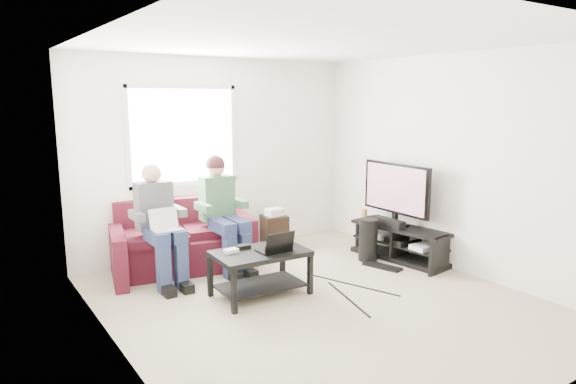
{
  "coord_description": "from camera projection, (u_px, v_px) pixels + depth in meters",
  "views": [
    {
      "loc": [
        -3.06,
        -3.97,
        2.08
      ],
      "look_at": [
        0.01,
        0.6,
        1.06
      ],
      "focal_mm": 32.0,
      "sensor_mm": 36.0,
      "label": 1
    }
  ],
  "objects": [
    {
      "name": "soundbar",
      "position": [
        388.0,
        222.0,
        6.62
      ],
      "size": [
        0.12,
        0.5,
        0.1
      ],
      "primitive_type": "cube",
      "color": "black",
      "rests_on": "tv_stand"
    },
    {
      "name": "wall_right",
      "position": [
        453.0,
        164.0,
        6.16
      ],
      "size": [
        0.0,
        4.5,
        4.5
      ],
      "primitive_type": "plane",
      "rotation": [
        1.57,
        0.0,
        -1.57
      ],
      "color": "white",
      "rests_on": "floor"
    },
    {
      "name": "console_white",
      "position": [
        424.0,
        247.0,
        6.32
      ],
      "size": [
        0.3,
        0.22,
        0.06
      ],
      "primitive_type": "cube",
      "color": "silver",
      "rests_on": "tv_stand"
    },
    {
      "name": "wall_back",
      "position": [
        219.0,
        156.0,
        6.89
      ],
      "size": [
        4.5,
        0.0,
        4.5
      ],
      "primitive_type": "plane",
      "rotation": [
        1.57,
        0.0,
        0.0
      ],
      "color": "white",
      "rests_on": "floor"
    },
    {
      "name": "tv_stand",
      "position": [
        400.0,
        245.0,
        6.66
      ],
      "size": [
        0.58,
        1.38,
        0.44
      ],
      "color": "black",
      "rests_on": "floor"
    },
    {
      "name": "wall_left",
      "position": [
        115.0,
        200.0,
        3.96
      ],
      "size": [
        0.0,
        4.5,
        4.5
      ],
      "primitive_type": "plane",
      "rotation": [
        1.57,
        0.0,
        1.57
      ],
      "color": "white",
      "rests_on": "floor"
    },
    {
      "name": "controller_a",
      "position": [
        231.0,
        251.0,
        5.34
      ],
      "size": [
        0.14,
        0.09,
        0.04
      ],
      "primitive_type": "cube",
      "rotation": [
        0.0,
        0.0,
        0.02
      ],
      "color": "silver",
      "rests_on": "coffee_table"
    },
    {
      "name": "sofa",
      "position": [
        183.0,
        243.0,
        6.32
      ],
      "size": [
        1.94,
        1.13,
        0.83
      ],
      "color": "#4A121B",
      "rests_on": "floor"
    },
    {
      "name": "wall_front",
      "position": [
        539.0,
        224.0,
        3.22
      ],
      "size": [
        4.5,
        0.0,
        4.5
      ],
      "primitive_type": "plane",
      "rotation": [
        -1.57,
        0.0,
        0.0
      ],
      "color": "white",
      "rests_on": "floor"
    },
    {
      "name": "person_left",
      "position": [
        159.0,
        219.0,
        5.78
      ],
      "size": [
        0.4,
        0.71,
        1.34
      ],
      "color": "navy",
      "rests_on": "sofa"
    },
    {
      "name": "controller_b",
      "position": [
        243.0,
        247.0,
        5.49
      ],
      "size": [
        0.15,
        0.1,
        0.04
      ],
      "primitive_type": "cube",
      "rotation": [
        0.0,
        0.0,
        -0.07
      ],
      "color": "black",
      "rests_on": "coffee_table"
    },
    {
      "name": "console_grey",
      "position": [
        383.0,
        234.0,
        6.89
      ],
      "size": [
        0.34,
        0.26,
        0.08
      ],
      "primitive_type": "cube",
      "color": "gray",
      "rests_on": "tv_stand"
    },
    {
      "name": "console_black",
      "position": [
        403.0,
        240.0,
        6.6
      ],
      "size": [
        0.38,
        0.3,
        0.07
      ],
      "primitive_type": "cube",
      "color": "black",
      "rests_on": "tv_stand"
    },
    {
      "name": "subwoofer",
      "position": [
        368.0,
        240.0,
        6.61
      ],
      "size": [
        0.24,
        0.24,
        0.55
      ],
      "primitive_type": "cylinder",
      "color": "black",
      "rests_on": "floor"
    },
    {
      "name": "ceiling",
      "position": [
        322.0,
        41.0,
        4.82
      ],
      "size": [
        4.5,
        4.5,
        0.0
      ],
      "primitive_type": "plane",
      "rotation": [
        3.14,
        0.0,
        0.0
      ],
      "color": "white",
      "rests_on": "wall_back"
    },
    {
      "name": "floor",
      "position": [
        319.0,
        302.0,
        5.3
      ],
      "size": [
        4.5,
        4.5,
        0.0
      ],
      "primitive_type": "plane",
      "color": "#B4AC8C",
      "rests_on": "ground"
    },
    {
      "name": "person_right",
      "position": [
        222.0,
        205.0,
        6.22
      ],
      "size": [
        0.4,
        0.71,
        1.39
      ],
      "color": "navy",
      "rests_on": "sofa"
    },
    {
      "name": "laptop_silver",
      "position": [
        166.0,
        225.0,
        5.6
      ],
      "size": [
        0.35,
        0.27,
        0.24
      ],
      "primitive_type": null,
      "rotation": [
        0.0,
        0.0,
        -0.16
      ],
      "color": "silver",
      "rests_on": "person_left"
    },
    {
      "name": "drink_cup",
      "position": [
        364.0,
        213.0,
        7.09
      ],
      "size": [
        0.08,
        0.08,
        0.12
      ],
      "primitive_type": "cylinder",
      "color": "#A27A45",
      "rests_on": "tv_stand"
    },
    {
      "name": "laptop_black",
      "position": [
        274.0,
        240.0,
        5.38
      ],
      "size": [
        0.38,
        0.3,
        0.24
      ],
      "primitive_type": null,
      "rotation": [
        0.0,
        0.0,
        -0.19
      ],
      "color": "black",
      "rests_on": "coffee_table"
    },
    {
      "name": "coffee_table",
      "position": [
        260.0,
        263.0,
        5.42
      ],
      "size": [
        1.01,
        0.65,
        0.49
      ],
      "color": "black",
      "rests_on": "floor"
    },
    {
      "name": "controller_c",
      "position": [
        276.0,
        241.0,
        5.68
      ],
      "size": [
        0.15,
        0.1,
        0.04
      ],
      "primitive_type": "cube",
      "rotation": [
        0.0,
        0.0,
        -0.07
      ],
      "color": "gray",
      "rests_on": "coffee_table"
    },
    {
      "name": "window",
      "position": [
        183.0,
        136.0,
        6.55
      ],
      "size": [
        1.48,
        0.04,
        1.28
      ],
      "color": "white",
      "rests_on": "wall_back"
    },
    {
      "name": "keyboard_floor",
      "position": [
        382.0,
        266.0,
        6.37
      ],
      "size": [
        0.3,
        0.52,
        0.03
      ],
      "primitive_type": "cube",
      "rotation": [
        0.0,
        0.0,
        0.3
      ],
      "color": "black",
      "rests_on": "floor"
    },
    {
      "name": "tv",
      "position": [
        396.0,
        190.0,
        6.61
      ],
      "size": [
        0.12,
        1.1,
        0.81
      ],
      "color": "black",
      "rests_on": "tv_stand"
    },
    {
      "name": "end_table",
      "position": [
        274.0,
        231.0,
        7.12
      ],
      "size": [
        0.32,
        0.32,
        0.58
      ],
      "color": "black",
      "rests_on": "floor"
    }
  ]
}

